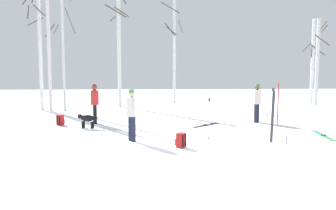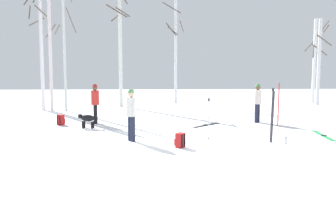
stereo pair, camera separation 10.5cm
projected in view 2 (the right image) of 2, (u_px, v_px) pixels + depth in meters
The scene contains 20 objects.
ground_plane at pixel (184, 142), 11.45m from camera, with size 60.00×60.00×0.00m, color white.
person_0 at pixel (95, 101), 15.29m from camera, with size 0.34×0.52×1.72m.
person_1 at pixel (131, 111), 11.53m from camera, with size 0.34×0.47×1.72m.
person_2 at pixel (258, 100), 15.59m from camera, with size 0.36×0.43×1.72m.
dog at pixel (87, 119), 14.10m from camera, with size 0.87×0.38×0.57m.
ski_pair_planted_0 at pixel (272, 116), 11.27m from camera, with size 0.06×0.21×1.76m.
ski_pair_planted_1 at pixel (279, 104), 14.79m from camera, with size 0.11×0.15×1.78m.
ski_pair_lying_0 at pixel (323, 136), 12.52m from camera, with size 0.39×1.91×0.05m.
ski_pair_lying_1 at pixel (207, 125), 14.85m from camera, with size 1.34×1.28×0.05m.
ski_poles_0 at pixel (209, 118), 11.65m from camera, with size 0.07×0.21×1.40m.
backpack_0 at pixel (180, 140), 10.65m from camera, with size 0.35×0.34×0.44m.
backpack_1 at pixel (61, 120), 14.92m from camera, with size 0.33×0.34×0.44m.
water_bottle_0 at pixel (286, 141), 11.14m from camera, with size 0.06×0.06×0.24m.
birch_tree_0 at pixel (41, 44), 20.13m from camera, with size 1.18×1.43×7.19m.
birch_tree_1 at pixel (50, 46), 19.62m from camera, with size 1.06×1.06×6.98m.
birch_tree_2 at pixel (65, 38), 19.66m from camera, with size 1.00×1.37×7.85m.
birch_tree_3 at pixel (120, 48), 22.01m from camera, with size 1.46×1.42×7.12m.
birch_tree_4 at pixel (176, 45), 24.10m from camera, with size 1.55×1.22×7.71m.
birch_tree_5 at pixel (319, 61), 23.04m from camera, with size 1.09×1.11×5.62m.
birch_tree_6 at pixel (315, 60), 24.53m from camera, with size 1.31×1.34×5.81m.
Camera 2 is at (-1.05, -11.23, 2.35)m, focal length 37.83 mm.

